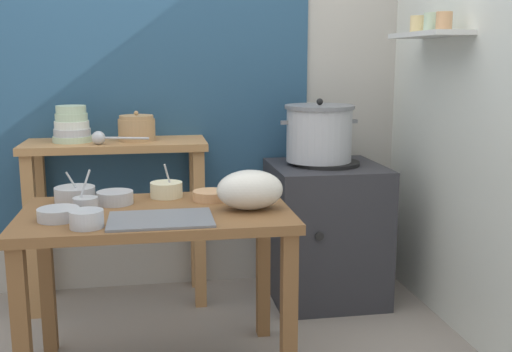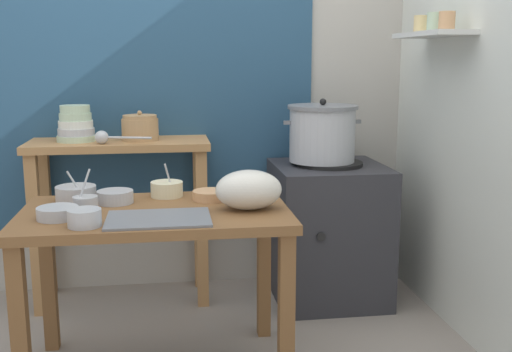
{
  "view_description": "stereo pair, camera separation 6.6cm",
  "coord_description": "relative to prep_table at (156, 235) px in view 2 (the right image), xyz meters",
  "views": [
    {
      "loc": [
        -0.11,
        -2.47,
        1.33
      ],
      "look_at": [
        0.34,
        0.14,
        0.82
      ],
      "focal_mm": 42.58,
      "sensor_mm": 36.0,
      "label": 1
    },
    {
      "loc": [
        -0.04,
        -2.48,
        1.33
      ],
      "look_at": [
        0.34,
        0.14,
        0.82
      ],
      "focal_mm": 42.58,
      "sensor_mm": 36.0,
      "label": 2
    }
  ],
  "objects": [
    {
      "name": "serving_tray",
      "position": [
        0.02,
        -0.17,
        0.12
      ],
      "size": [
        0.4,
        0.28,
        0.01
      ],
      "primitive_type": "cube",
      "color": "slate",
      "rests_on": "prep_table"
    },
    {
      "name": "prep_bowl_1",
      "position": [
        0.05,
        0.24,
        0.15
      ],
      "size": [
        0.14,
        0.14,
        0.16
      ],
      "color": "beige",
      "rests_on": "prep_table"
    },
    {
      "name": "prep_bowl_5",
      "position": [
        -0.17,
        0.14,
        0.14
      ],
      "size": [
        0.16,
        0.16,
        0.05
      ],
      "color": "#B7BABF",
      "rests_on": "prep_table"
    },
    {
      "name": "prep_bowl_0",
      "position": [
        0.24,
        0.14,
        0.13
      ],
      "size": [
        0.16,
        0.16,
        0.04
      ],
      "color": "tan",
      "rests_on": "prep_table"
    },
    {
      "name": "prep_bowl_2",
      "position": [
        0.4,
        0.19,
        0.14
      ],
      "size": [
        0.16,
        0.16,
        0.05
      ],
      "color": "#B7BABF",
      "rests_on": "prep_table"
    },
    {
      "name": "plastic_bag",
      "position": [
        0.38,
        -0.05,
        0.19
      ],
      "size": [
        0.28,
        0.2,
        0.17
      ],
      "primitive_type": "ellipsoid",
      "color": "silver",
      "rests_on": "prep_table"
    },
    {
      "name": "prep_bowl_4",
      "position": [
        -0.35,
        0.22,
        0.15
      ],
      "size": [
        0.17,
        0.17,
        0.14
      ],
      "color": "#B7BABF",
      "rests_on": "prep_table"
    },
    {
      "name": "wall_right",
      "position": [
        1.5,
        0.21,
        0.69
      ],
      "size": [
        0.3,
        3.2,
        2.6
      ],
      "color": "silver",
      "rests_on": "ground"
    },
    {
      "name": "prep_bowl_7",
      "position": [
        -0.25,
        -0.22,
        0.15
      ],
      "size": [
        0.12,
        0.12,
        0.07
      ],
      "color": "#B7BABF",
      "rests_on": "prep_table"
    },
    {
      "name": "prep_bowl_6",
      "position": [
        -0.28,
        0.03,
        0.14
      ],
      "size": [
        0.1,
        0.1,
        0.17
      ],
      "color": "#B7BABF",
      "rests_on": "prep_table"
    },
    {
      "name": "stove_block",
      "position": [
        0.93,
        0.71,
        -0.23
      ],
      "size": [
        0.6,
        0.61,
        0.78
      ],
      "color": "#2D2D33",
      "rests_on": "ground"
    },
    {
      "name": "back_shelf_table",
      "position": [
        -0.2,
        0.84,
        0.07
      ],
      "size": [
        0.96,
        0.4,
        0.9
      ],
      "color": "#B27F4C",
      "rests_on": "ground"
    },
    {
      "name": "prep_bowl_3",
      "position": [
        -0.37,
        -0.09,
        0.14
      ],
      "size": [
        0.16,
        0.16,
        0.05
      ],
      "color": "#B7BABF",
      "rests_on": "prep_table"
    },
    {
      "name": "wall_back",
      "position": [
        0.18,
        1.1,
        0.69
      ],
      "size": [
        4.4,
        0.12,
        2.6
      ],
      "color": "#B2ADA3",
      "rests_on": "ground"
    },
    {
      "name": "steamer_pot",
      "position": [
        0.89,
        0.73,
        0.33
      ],
      "size": [
        0.43,
        0.38,
        0.34
      ],
      "color": "#B7BABF",
      "rests_on": "stove_block"
    },
    {
      "name": "ladle",
      "position": [
        -0.27,
        0.71,
        0.33
      ],
      "size": [
        0.29,
        0.11,
        0.07
      ],
      "color": "#B7BABF",
      "rests_on": "back_shelf_table"
    },
    {
      "name": "clay_pot",
      "position": [
        -0.09,
        0.84,
        0.36
      ],
      "size": [
        0.2,
        0.2,
        0.16
      ],
      "color": "tan",
      "rests_on": "back_shelf_table"
    },
    {
      "name": "prep_table",
      "position": [
        0.0,
        0.0,
        0.0
      ],
      "size": [
        1.1,
        0.66,
        0.72
      ],
      "color": "brown",
      "rests_on": "ground"
    },
    {
      "name": "bowl_stack_enamel",
      "position": [
        -0.42,
        0.85,
        0.38
      ],
      "size": [
        0.2,
        0.2,
        0.19
      ],
      "color": "#B7D1AD",
      "rests_on": "back_shelf_table"
    }
  ]
}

